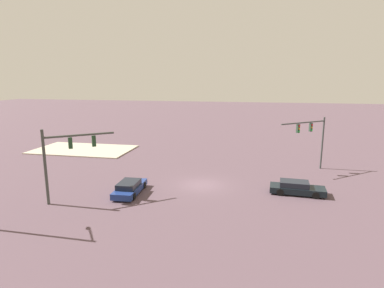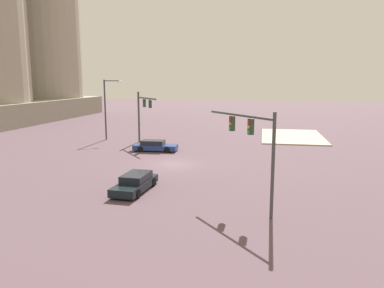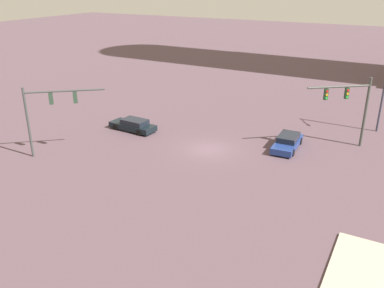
# 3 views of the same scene
# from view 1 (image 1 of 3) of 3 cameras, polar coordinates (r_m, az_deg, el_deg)

# --- Properties ---
(ground_plane) EXTENTS (232.60, 232.60, 0.00)m
(ground_plane) POSITION_cam_1_polar(r_m,az_deg,el_deg) (32.03, 1.78, -7.32)
(ground_plane) COLOR #56424C
(sidewalk_corner) EXTENTS (14.14, 8.24, 0.15)m
(sidewalk_corner) POSITION_cam_1_polar(r_m,az_deg,el_deg) (49.93, -18.79, -0.94)
(sidewalk_corner) COLOR #B8AD96
(sidewalk_corner) RESTS_ON ground
(traffic_signal_near_corner) EXTENTS (4.69, 3.76, 6.38)m
(traffic_signal_near_corner) POSITION_cam_1_polar(r_m,az_deg,el_deg) (28.81, -22.01, -1.50)
(traffic_signal_near_corner) COLOR #3F433D
(traffic_signal_near_corner) RESTS_ON ground
(traffic_signal_opposite_side) EXTENTS (5.18, 4.27, 6.09)m
(traffic_signal_opposite_side) POSITION_cam_1_polar(r_m,az_deg,el_deg) (38.40, 20.66, 1.80)
(traffic_signal_opposite_side) COLOR #3A3F3E
(traffic_signal_opposite_side) RESTS_ON ground
(sedan_car_approaching) EXTENTS (2.11, 4.90, 1.21)m
(sedan_car_approaching) POSITION_cam_1_polar(r_m,az_deg,el_deg) (30.09, -11.07, -7.64)
(sedan_car_approaching) COLOR navy
(sedan_car_approaching) RESTS_ON ground
(sedan_car_waiting_far) EXTENTS (4.98, 2.13, 1.21)m
(sedan_car_waiting_far) POSITION_cam_1_polar(r_m,az_deg,el_deg) (30.96, 18.15, -7.46)
(sedan_car_waiting_far) COLOR black
(sedan_car_waiting_far) RESTS_ON ground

